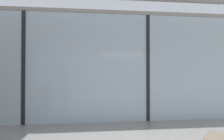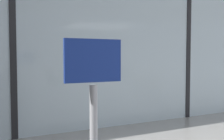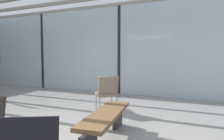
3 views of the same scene
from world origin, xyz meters
The scene contains 6 objects.
glass_curtain_wall centered at (0.00, 5.20, 1.57)m, with size 14.00×0.08×3.13m, color silver.
window_mullion_0 centered at (-3.50, 5.20, 1.57)m, with size 0.10×0.12×3.13m, color black.
window_mullion_1 centered at (0.00, 5.20, 1.57)m, with size 0.10×0.12×3.13m, color black.
parked_airplane centered at (0.99, 11.70, 1.92)m, with size 11.21×3.85×3.85m.
lounge_chair_6 centered at (0.53, 2.92, 0.49)m, with size 0.70×0.71×0.87m.
waiting_bench centered at (1.23, 1.33, 0.36)m, with size 0.55×1.69×0.47m.
Camera 3 is at (2.45, -1.33, 1.32)m, focal length 31.01 mm.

